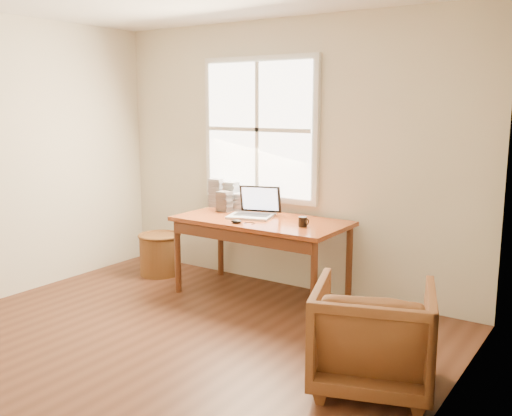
{
  "coord_description": "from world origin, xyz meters",
  "views": [
    {
      "loc": [
        2.84,
        -2.52,
        1.81
      ],
      "look_at": [
        0.04,
        1.65,
        0.88
      ],
      "focal_mm": 40.0,
      "sensor_mm": 36.0,
      "label": 1
    }
  ],
  "objects_px": {
    "desk": "(261,221)",
    "cd_stack_a": "(231,195)",
    "coffee_mug": "(303,222)",
    "armchair": "(373,336)",
    "wicker_stool": "(160,255)",
    "laptop": "(250,201)"
  },
  "relations": [
    {
      "from": "desk",
      "to": "laptop",
      "type": "bearing_deg",
      "value": -178.89
    },
    {
      "from": "armchair",
      "to": "coffee_mug",
      "type": "relative_size",
      "value": 8.86
    },
    {
      "from": "laptop",
      "to": "cd_stack_a",
      "type": "height_order",
      "value": "laptop"
    },
    {
      "from": "desk",
      "to": "cd_stack_a",
      "type": "bearing_deg",
      "value": 151.71
    },
    {
      "from": "wicker_stool",
      "to": "cd_stack_a",
      "type": "height_order",
      "value": "cd_stack_a"
    },
    {
      "from": "wicker_stool",
      "to": "coffee_mug",
      "type": "distance_m",
      "value": 1.87
    },
    {
      "from": "wicker_stool",
      "to": "coffee_mug",
      "type": "xyz_separation_m",
      "value": [
        1.77,
        -0.07,
        0.58
      ]
    },
    {
      "from": "desk",
      "to": "armchair",
      "type": "xyz_separation_m",
      "value": [
        1.55,
        -1.06,
        -0.38
      ]
    },
    {
      "from": "coffee_mug",
      "to": "cd_stack_a",
      "type": "relative_size",
      "value": 0.32
    },
    {
      "from": "armchair",
      "to": "desk",
      "type": "bearing_deg",
      "value": -53.28
    },
    {
      "from": "desk",
      "to": "laptop",
      "type": "distance_m",
      "value": 0.22
    },
    {
      "from": "desk",
      "to": "armchair",
      "type": "bearing_deg",
      "value": -34.42
    },
    {
      "from": "coffee_mug",
      "to": "cd_stack_a",
      "type": "bearing_deg",
      "value": -176.9
    },
    {
      "from": "coffee_mug",
      "to": "desk",
      "type": "bearing_deg",
      "value": -165.47
    },
    {
      "from": "desk",
      "to": "coffee_mug",
      "type": "relative_size",
      "value": 18.61
    },
    {
      "from": "armchair",
      "to": "laptop",
      "type": "bearing_deg",
      "value": -51.17
    },
    {
      "from": "armchair",
      "to": "cd_stack_a",
      "type": "height_order",
      "value": "cd_stack_a"
    },
    {
      "from": "armchair",
      "to": "cd_stack_a",
      "type": "relative_size",
      "value": 2.84
    },
    {
      "from": "armchair",
      "to": "coffee_mug",
      "type": "distance_m",
      "value": 1.53
    },
    {
      "from": "coffee_mug",
      "to": "armchair",
      "type": "bearing_deg",
      "value": -19.8
    },
    {
      "from": "desk",
      "to": "coffee_mug",
      "type": "bearing_deg",
      "value": -8.39
    },
    {
      "from": "wicker_stool",
      "to": "armchair",
      "type": "bearing_deg",
      "value": -20.47
    }
  ]
}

